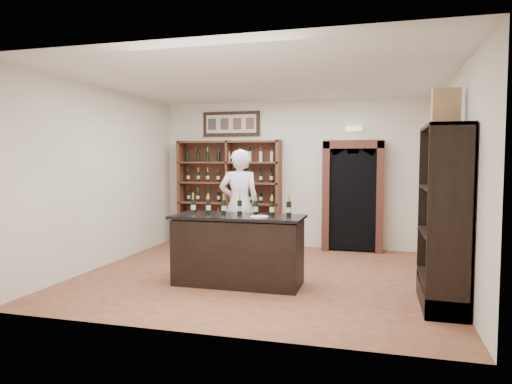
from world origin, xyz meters
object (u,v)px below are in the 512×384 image
Objects in this scene: side_cabinet at (445,245)px; wine_crate at (446,108)px; tasting_counter at (238,250)px; wine_shelf at (230,193)px; counter_bottle_0 at (193,206)px; shopkeeper at (239,204)px.

wine_crate reaches higher than side_cabinet.
tasting_counter is at bearing 174.22° from wine_crate.
wine_shelf is 3.19m from tasting_counter.
wine_crate reaches higher than tasting_counter.
counter_bottle_0 reaches higher than tasting_counter.
wine_shelf is at bearing 110.56° from tasting_counter.
counter_bottle_0 is 3.48m from side_cabinet.
side_cabinet is (2.72, -0.30, 0.26)m from tasting_counter.
counter_bottle_0 is 0.64× the size of wine_crate.
wine_shelf is 5.04m from wine_crate.
side_cabinet is at bearing -91.46° from wine_crate.
wine_shelf is 2.88m from counter_bottle_0.
counter_bottle_0 is 1.61m from shopkeeper.
wine_crate is (3.21, -1.74, 1.44)m from shopkeeper.
wine_crate is at bearing 134.15° from shopkeeper.
tasting_counter is at bearing 89.17° from shopkeeper.
wine_shelf is 4.70× the size of wine_crate.
side_cabinet is 1.69m from wine_crate.
counter_bottle_0 is at bearing -82.42° from wine_shelf.
shopkeeper is 4.23× the size of wine_crate.
shopkeeper is (-0.49, 1.67, 0.50)m from tasting_counter.
tasting_counter is at bearing -6.19° from counter_bottle_0.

